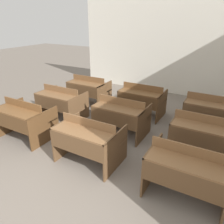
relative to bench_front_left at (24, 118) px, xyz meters
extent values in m
plane|color=#70665B|center=(1.67, -1.27, -0.46)|extent=(30.00, 30.00, 0.00)
cube|color=white|center=(1.67, 4.60, 1.06)|extent=(6.31, 0.06, 3.03)
cube|color=#53361D|center=(-0.53, 0.04, -0.11)|extent=(0.03, 0.80, 0.69)
cube|color=#53361D|center=(0.53, 0.04, -0.11)|extent=(0.03, 0.80, 0.69)
cube|color=brown|center=(0.00, -0.17, 0.22)|extent=(1.09, 0.38, 0.03)
cube|color=#53361D|center=(0.00, -0.35, 0.05)|extent=(1.03, 0.02, 0.31)
cube|color=brown|center=(0.00, 0.01, 0.31)|extent=(1.09, 0.02, 0.15)
cube|color=brown|center=(0.00, 0.29, -0.04)|extent=(1.09, 0.30, 0.03)
cube|color=#53361D|center=(0.00, 0.29, -0.31)|extent=(1.03, 0.04, 0.04)
cube|color=brown|center=(1.16, 0.01, -0.11)|extent=(0.03, 0.80, 0.69)
cube|color=brown|center=(2.22, 0.01, -0.11)|extent=(0.03, 0.80, 0.69)
cube|color=brown|center=(1.69, -0.20, 0.22)|extent=(1.09, 0.38, 0.03)
cube|color=brown|center=(1.69, -0.38, 0.05)|extent=(1.03, 0.02, 0.31)
cube|color=brown|center=(1.69, -0.02, 0.31)|extent=(1.09, 0.02, 0.15)
cube|color=brown|center=(1.69, 0.26, -0.04)|extent=(1.09, 0.30, 0.03)
cube|color=brown|center=(1.69, 0.26, -0.31)|extent=(1.03, 0.04, 0.04)
cube|color=brown|center=(2.85, 0.00, -0.11)|extent=(0.03, 0.80, 0.69)
cube|color=brown|center=(3.38, -0.21, 0.22)|extent=(1.09, 0.38, 0.03)
cube|color=brown|center=(3.38, -0.39, 0.05)|extent=(1.03, 0.02, 0.31)
cube|color=brown|center=(3.38, -0.03, 0.31)|extent=(1.09, 0.02, 0.15)
cube|color=brown|center=(3.38, 0.25, -0.04)|extent=(1.09, 0.30, 0.03)
cube|color=brown|center=(3.38, 0.25, -0.31)|extent=(1.03, 0.04, 0.04)
cube|color=brown|center=(-0.53, 1.18, -0.11)|extent=(0.03, 0.80, 0.69)
cube|color=brown|center=(0.53, 1.18, -0.11)|extent=(0.03, 0.80, 0.69)
cube|color=brown|center=(0.00, 0.97, 0.22)|extent=(1.09, 0.38, 0.03)
cube|color=brown|center=(0.00, 0.79, 0.05)|extent=(1.03, 0.02, 0.31)
cube|color=brown|center=(0.00, 1.15, 0.31)|extent=(1.09, 0.02, 0.15)
cube|color=brown|center=(0.00, 1.43, -0.04)|extent=(1.09, 0.30, 0.03)
cube|color=brown|center=(0.00, 1.43, -0.31)|extent=(1.03, 0.04, 0.04)
cube|color=brown|center=(1.18, 1.20, -0.11)|extent=(0.03, 0.80, 0.69)
cube|color=brown|center=(2.24, 1.20, -0.11)|extent=(0.03, 0.80, 0.69)
cube|color=brown|center=(1.71, 0.99, 0.22)|extent=(1.09, 0.38, 0.03)
cube|color=brown|center=(1.71, 0.81, 0.05)|extent=(1.03, 0.02, 0.31)
cube|color=brown|center=(1.71, 1.17, 0.31)|extent=(1.09, 0.02, 0.15)
cube|color=brown|center=(1.71, 1.44, -0.04)|extent=(1.09, 0.30, 0.03)
cube|color=brown|center=(1.71, 1.44, -0.31)|extent=(1.03, 0.04, 0.04)
cube|color=brown|center=(2.88, 1.18, -0.11)|extent=(0.03, 0.80, 0.69)
cube|color=brown|center=(3.41, 0.97, 0.22)|extent=(1.09, 0.38, 0.03)
cube|color=brown|center=(3.41, 0.79, 0.05)|extent=(1.03, 0.02, 0.31)
cube|color=brown|center=(3.41, 1.15, 0.31)|extent=(1.09, 0.02, 0.15)
cube|color=brown|center=(3.41, 1.43, -0.04)|extent=(1.09, 0.30, 0.03)
cube|color=brown|center=(3.41, 1.43, -0.31)|extent=(1.03, 0.04, 0.04)
cube|color=brown|center=(-0.52, 2.37, -0.11)|extent=(0.03, 0.80, 0.69)
cube|color=brown|center=(0.54, 2.37, -0.11)|extent=(0.03, 0.80, 0.69)
cube|color=brown|center=(0.01, 2.16, 0.22)|extent=(1.09, 0.38, 0.03)
cube|color=brown|center=(0.01, 1.98, 0.05)|extent=(1.03, 0.02, 0.31)
cube|color=brown|center=(0.01, 2.34, 0.31)|extent=(1.09, 0.02, 0.15)
cube|color=brown|center=(0.01, 2.62, -0.04)|extent=(1.09, 0.30, 0.03)
cube|color=brown|center=(0.01, 2.62, -0.31)|extent=(1.03, 0.04, 0.04)
cube|color=#54381F|center=(1.18, 2.38, -0.11)|extent=(0.03, 0.80, 0.69)
cube|color=#54381F|center=(2.24, 2.38, -0.11)|extent=(0.03, 0.80, 0.69)
cube|color=brown|center=(1.71, 2.17, 0.22)|extent=(1.09, 0.38, 0.03)
cube|color=#54381F|center=(1.71, 1.99, 0.05)|extent=(1.03, 0.02, 0.31)
cube|color=brown|center=(1.71, 2.35, 0.31)|extent=(1.09, 0.02, 0.15)
cube|color=brown|center=(1.71, 2.62, -0.04)|extent=(1.09, 0.30, 0.03)
cube|color=#54381F|center=(1.71, 2.62, -0.31)|extent=(1.03, 0.04, 0.04)
cube|color=brown|center=(2.84, 2.38, -0.11)|extent=(0.03, 0.80, 0.69)
cube|color=brown|center=(3.37, 2.17, 0.22)|extent=(1.09, 0.38, 0.03)
cube|color=brown|center=(3.37, 1.99, 0.05)|extent=(1.03, 0.02, 0.31)
cube|color=brown|center=(3.37, 2.35, 0.31)|extent=(1.09, 0.02, 0.15)
cube|color=brown|center=(3.37, 2.63, -0.04)|extent=(1.09, 0.30, 0.03)
cube|color=brown|center=(3.37, 2.63, -0.31)|extent=(1.03, 0.04, 0.04)
camera|label=1|loc=(3.69, -2.71, 1.97)|focal=35.00mm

